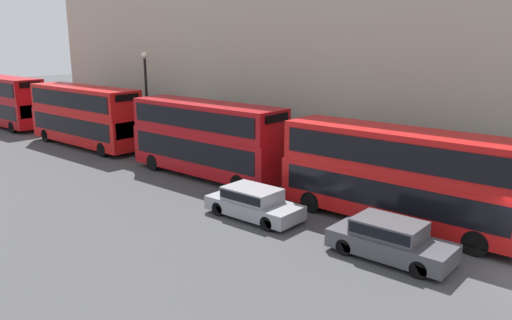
# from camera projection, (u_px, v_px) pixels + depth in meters

# --- Properties ---
(bus_leading) EXTENTS (2.59, 10.52, 4.14)m
(bus_leading) POSITION_uv_depth(u_px,v_px,m) (399.00, 173.00, 21.11)
(bus_leading) COLOR red
(bus_leading) RESTS_ON ground
(bus_second_in_queue) EXTENTS (2.59, 10.22, 4.31)m
(bus_second_in_queue) POSITION_uv_depth(u_px,v_px,m) (207.00, 137.00, 28.42)
(bus_second_in_queue) COLOR #A80F14
(bus_second_in_queue) RESTS_ON ground
(bus_third_in_queue) EXTENTS (2.59, 10.90, 4.42)m
(bus_third_in_queue) POSITION_uv_depth(u_px,v_px,m) (84.00, 114.00, 36.46)
(bus_third_in_queue) COLOR red
(bus_third_in_queue) RESTS_ON ground
(bus_trailing) EXTENTS (2.59, 10.99, 4.47)m
(bus_trailing) POSITION_uv_depth(u_px,v_px,m) (3.00, 99.00, 44.88)
(bus_trailing) COLOR #A80F14
(bus_trailing) RESTS_ON ground
(car_dark_sedan) EXTENTS (1.86, 4.48, 1.45)m
(car_dark_sedan) POSITION_uv_depth(u_px,v_px,m) (390.00, 239.00, 18.13)
(car_dark_sedan) COLOR #47474C
(car_dark_sedan) RESTS_ON ground
(car_hatchback) EXTENTS (1.87, 4.45, 1.38)m
(car_hatchback) POSITION_uv_depth(u_px,v_px,m) (253.00, 202.00, 22.26)
(car_hatchback) COLOR gray
(car_hatchback) RESTS_ON ground
(street_lamp) EXTENTS (0.44, 0.44, 6.91)m
(street_lamp) POSITION_uv_depth(u_px,v_px,m) (146.00, 91.00, 34.70)
(street_lamp) COLOR black
(street_lamp) RESTS_ON ground
(pedestrian) EXTENTS (0.36, 0.36, 1.61)m
(pedestrian) POSITION_uv_depth(u_px,v_px,m) (214.00, 151.00, 32.23)
(pedestrian) COLOR #334C6B
(pedestrian) RESTS_ON ground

